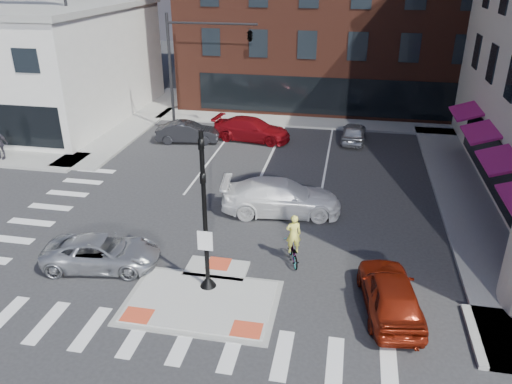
% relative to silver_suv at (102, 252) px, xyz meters
% --- Properties ---
extents(ground, '(120.00, 120.00, 0.00)m').
position_rel_silver_suv_xyz_m(ground, '(4.50, -1.05, -0.63)').
color(ground, '#28282B').
rests_on(ground, ground).
extents(refuge_island, '(5.40, 4.65, 0.13)m').
position_rel_silver_suv_xyz_m(refuge_island, '(4.50, -1.30, -0.58)').
color(refuge_island, gray).
rests_on(refuge_island, ground).
extents(sidewalk_nw, '(23.50, 20.50, 0.15)m').
position_rel_silver_suv_xyz_m(sidewalk_nw, '(-12.26, 14.24, -0.55)').
color(sidewalk_nw, gray).
rests_on(sidewalk_nw, ground).
extents(sidewalk_e, '(3.00, 24.00, 0.15)m').
position_rel_silver_suv_xyz_m(sidewalk_e, '(15.30, 8.95, -0.55)').
color(sidewalk_e, gray).
rests_on(sidewalk_e, ground).
extents(sidewalk_n, '(26.00, 3.00, 0.15)m').
position_rel_silver_suv_xyz_m(sidewalk_n, '(7.50, 20.95, -0.55)').
color(sidewalk_n, gray).
rests_on(sidewalk_n, ground).
extents(building_n, '(24.40, 18.40, 15.50)m').
position_rel_silver_suv_xyz_m(building_n, '(7.50, 30.94, 7.17)').
color(building_n, '#4A2117').
rests_on(building_n, ground).
extents(building_far_left, '(10.00, 12.00, 10.00)m').
position_rel_silver_suv_xyz_m(building_far_left, '(0.50, 50.95, 4.37)').
color(building_far_left, slate).
rests_on(building_far_left, ground).
extents(building_far_right, '(12.00, 12.00, 12.00)m').
position_rel_silver_suv_xyz_m(building_far_right, '(13.50, 52.95, 5.37)').
color(building_far_right, brown).
rests_on(building_far_right, ground).
extents(signal_pole, '(0.60, 0.60, 5.98)m').
position_rel_silver_suv_xyz_m(signal_pole, '(4.50, -0.65, 1.73)').
color(signal_pole, black).
rests_on(signal_pole, refuge_island).
extents(mast_arm_signal, '(6.10, 2.24, 8.00)m').
position_rel_silver_suv_xyz_m(mast_arm_signal, '(1.03, 16.95, 5.58)').
color(mast_arm_signal, black).
rests_on(mast_arm_signal, ground).
extents(silver_suv, '(4.77, 2.73, 1.25)m').
position_rel_silver_suv_xyz_m(silver_suv, '(0.00, 0.00, 0.00)').
color(silver_suv, '#B5B8BD').
rests_on(silver_suv, ground).
extents(red_sedan, '(2.38, 4.61, 1.50)m').
position_rel_silver_suv_xyz_m(red_sedan, '(10.99, -0.72, 0.12)').
color(red_sedan, maroon).
rests_on(red_sedan, ground).
extents(white_pickup, '(5.90, 2.98, 1.64)m').
position_rel_silver_suv_xyz_m(white_pickup, '(6.25, 5.95, 0.19)').
color(white_pickup, white).
rests_on(white_pickup, ground).
extents(bg_car_dark, '(4.33, 2.10, 1.37)m').
position_rel_silver_suv_xyz_m(bg_car_dark, '(-1.35, 14.99, 0.06)').
color(bg_car_dark, black).
rests_on(bg_car_dark, ground).
extents(bg_car_silver, '(1.68, 3.84, 1.29)m').
position_rel_silver_suv_xyz_m(bg_car_silver, '(9.50, 17.16, 0.02)').
color(bg_car_silver, '#B1B3B8').
rests_on(bg_car_silver, ground).
extents(bg_car_red, '(5.46, 2.84, 1.51)m').
position_rel_silver_suv_xyz_m(bg_car_red, '(2.75, 16.19, 0.13)').
color(bg_car_red, maroon).
rests_on(bg_car_red, ground).
extents(cyclist, '(1.06, 1.74, 2.11)m').
position_rel_silver_suv_xyz_m(cyclist, '(7.34, 1.75, 0.08)').
color(cyclist, '#3F3F44').
rests_on(cyclist, ground).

